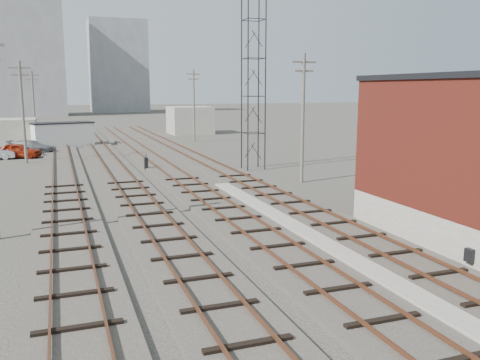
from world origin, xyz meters
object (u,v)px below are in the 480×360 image
switch_stand (146,163)px  car_red (18,151)px  car_grey (31,147)px  site_trailer (62,135)px

switch_stand → car_red: (-10.37, 11.84, 0.13)m
car_red → switch_stand: bearing=-119.4°
switch_stand → car_red: 15.74m
switch_stand → car_grey: 17.72m
switch_stand → car_grey: size_ratio=0.26×
car_red → car_grey: size_ratio=0.88×
switch_stand → car_grey: (-9.37, 15.04, 0.11)m
switch_stand → site_trailer: (-6.18, 20.33, 0.85)m
car_red → car_grey: bearing=2.0°
site_trailer → car_grey: size_ratio=1.52×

